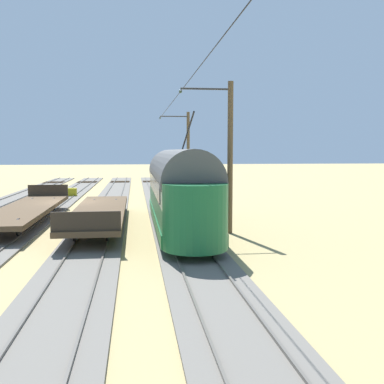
{
  "coord_description": "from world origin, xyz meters",
  "views": [
    {
      "loc": [
        -4.13,
        29.18,
        4.23
      ],
      "look_at": [
        -6.88,
        7.72,
        2.22
      ],
      "focal_mm": 41.69,
      "sensor_mm": 36.0,
      "label": 1
    }
  ],
  "objects": [
    {
      "name": "flatcar_adjacent",
      "position": [
        2.14,
        2.43,
        0.86
      ],
      "size": [
        2.8,
        13.53,
        1.6
      ],
      "color": "brown",
      "rests_on": "ground"
    },
    {
      "name": "track_end_bumper",
      "position": [
        2.14,
        -12.7,
        0.4
      ],
      "size": [
        1.8,
        0.6,
        0.8
      ],
      "primitive_type": "cube",
      "color": "#B2A519",
      "rests_on": "ground"
    },
    {
      "name": "track_streetcar_siding",
      "position": [
        -6.41,
        -0.31,
        0.05
      ],
      "size": [
        2.8,
        80.0,
        0.18
      ],
      "color": "#666059",
      "rests_on": "ground"
    },
    {
      "name": "catenary_pole_foreground",
      "position": [
        -8.87,
        -11.01,
        4.01
      ],
      "size": [
        2.75,
        0.28,
        7.7
      ],
      "color": "brown",
      "rests_on": "ground"
    },
    {
      "name": "ground_plane",
      "position": [
        0.0,
        0.0,
        0.0
      ],
      "size": [
        220.0,
        220.0,
        0.0
      ],
      "primitive_type": "plane",
      "color": "tan"
    },
    {
      "name": "track_adjacent_siding",
      "position": [
        -2.14,
        -0.31,
        0.05
      ],
      "size": [
        2.8,
        80.0,
        0.18
      ],
      "color": "#666059",
      "rests_on": "ground"
    },
    {
      "name": "flatcar_far_siding",
      "position": [
        -2.14,
        4.22,
        0.86
      ],
      "size": [
        2.8,
        14.13,
        1.6
      ],
      "color": "brown",
      "rests_on": "ground"
    },
    {
      "name": "overhead_wire_run",
      "position": [
        -6.46,
        6.24,
        7.16
      ],
      "size": [
        2.54,
        39.89,
        0.18
      ],
      "color": "black",
      "rests_on": "ground"
    },
    {
      "name": "catenary_pole_mid_near",
      "position": [
        -8.87,
        6.94,
        4.01
      ],
      "size": [
        2.75,
        0.28,
        7.7
      ],
      "color": "brown",
      "rests_on": "ground"
    },
    {
      "name": "vintage_streetcar",
      "position": [
        -6.41,
        5.75,
        2.25
      ],
      "size": [
        2.65,
        15.7,
        5.58
      ],
      "color": "#196033",
      "rests_on": "ground"
    },
    {
      "name": "track_third_siding",
      "position": [
        2.14,
        -0.31,
        0.05
      ],
      "size": [
        2.8,
        80.0,
        0.18
      ],
      "color": "#666059",
      "rests_on": "ground"
    }
  ]
}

